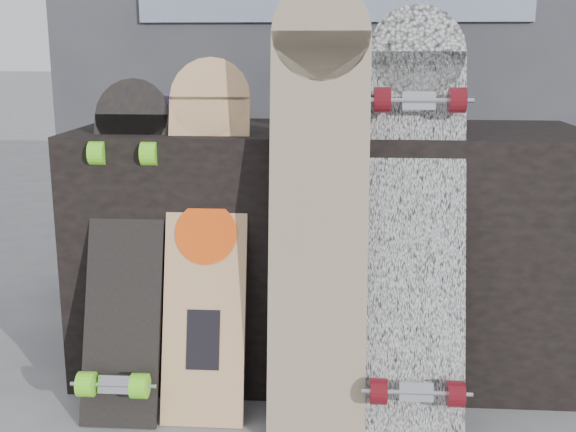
# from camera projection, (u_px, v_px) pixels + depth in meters

# --- Properties ---
(vendor_table) EXTENTS (1.60, 0.60, 0.80)m
(vendor_table) POSITION_uv_depth(u_px,v_px,m) (328.00, 249.00, 2.38)
(vendor_table) COLOR black
(vendor_table) RESTS_ON ground
(booth) EXTENTS (2.40, 0.22, 2.20)m
(booth) POSITION_uv_depth(u_px,v_px,m) (334.00, 35.00, 3.05)
(booth) COLOR #37363C
(booth) RESTS_ON ground
(merch_box_purple) EXTENTS (0.18, 0.12, 0.10)m
(merch_box_purple) POSITION_uv_depth(u_px,v_px,m) (169.00, 110.00, 2.35)
(merch_box_purple) COLOR #533C7A
(merch_box_purple) RESTS_ON vendor_table
(merch_box_small) EXTENTS (0.14, 0.14, 0.12)m
(merch_box_small) POSITION_uv_depth(u_px,v_px,m) (429.00, 109.00, 2.27)
(merch_box_small) COLOR #533C7A
(merch_box_small) RESTS_ON vendor_table
(merch_box_flat) EXTENTS (0.22, 0.10, 0.06)m
(merch_box_flat) POSITION_uv_depth(u_px,v_px,m) (370.00, 116.00, 2.36)
(merch_box_flat) COLOR #D1B78C
(merch_box_flat) RESTS_ON vendor_table
(longboard_geisha) EXTENTS (0.24, 0.31, 1.03)m
(longboard_geisha) POSITION_uv_depth(u_px,v_px,m) (207.00, 228.00, 2.08)
(longboard_geisha) COLOR tan
(longboard_geisha) RESTS_ON ground
(longboard_celtic) EXTENTS (0.27, 0.24, 1.23)m
(longboard_celtic) POSITION_uv_depth(u_px,v_px,m) (319.00, 200.00, 1.93)
(longboard_celtic) COLOR beige
(longboard_celtic) RESTS_ON ground
(longboard_cascadia) EXTENTS (0.27, 0.42, 1.17)m
(longboard_cascadia) POSITION_uv_depth(u_px,v_px,m) (416.00, 212.00, 1.98)
(longboard_cascadia) COLOR white
(longboard_cascadia) RESTS_ON ground
(skateboard_dark) EXTENTS (0.22, 0.39, 0.96)m
(skateboard_dark) POSITION_uv_depth(u_px,v_px,m) (125.00, 244.00, 2.08)
(skateboard_dark) COLOR black
(skateboard_dark) RESTS_ON ground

